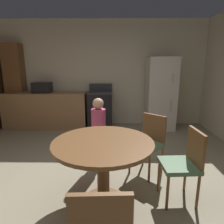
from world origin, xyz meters
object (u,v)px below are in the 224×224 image
at_px(microwave, 42,87).
at_px(dining_table, 103,155).
at_px(oven_range, 100,109).
at_px(chair_northeast, 149,140).
at_px(refrigerator, 160,94).
at_px(person_child, 99,130).
at_px(chair_east, 185,161).

bearing_deg(microwave, dining_table, -59.58).
relative_size(oven_range, chair_northeast, 1.26).
height_order(oven_range, refrigerator, refrigerator).
relative_size(dining_table, person_child, 1.03).
height_order(refrigerator, person_child, refrigerator).
bearing_deg(dining_table, refrigerator, 65.82).
relative_size(oven_range, microwave, 2.50).
height_order(refrigerator, microwave, refrigerator).
distance_m(refrigerator, microwave, 2.96).
bearing_deg(refrigerator, chair_east, -96.89).
distance_m(oven_range, chair_east, 3.06).
height_order(refrigerator, dining_table, refrigerator).
height_order(microwave, person_child, microwave).
bearing_deg(oven_range, person_child, -86.69).
xyz_separation_m(refrigerator, chair_northeast, (-0.63, -2.14, -0.38)).
bearing_deg(chair_east, microwave, -50.49).
xyz_separation_m(oven_range, chair_northeast, (0.87, -2.19, 0.03)).
bearing_deg(microwave, chair_northeast, -43.29).
xyz_separation_m(microwave, chair_northeast, (2.32, -2.19, -0.53)).
distance_m(oven_range, refrigerator, 1.56).
bearing_deg(refrigerator, microwave, 179.03).
relative_size(microwave, person_child, 0.40).
bearing_deg(oven_range, dining_table, -85.29).
relative_size(oven_range, dining_table, 0.98).
distance_m(oven_range, dining_table, 2.89).
bearing_deg(person_child, chair_east, 43.58).
height_order(microwave, chair_east, microwave).
bearing_deg(oven_range, chair_east, -67.47).
bearing_deg(chair_east, dining_table, -0.00).
height_order(dining_table, chair_northeast, chair_northeast).
height_order(chair_northeast, person_child, person_child).
bearing_deg(chair_northeast, oven_range, -115.43).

